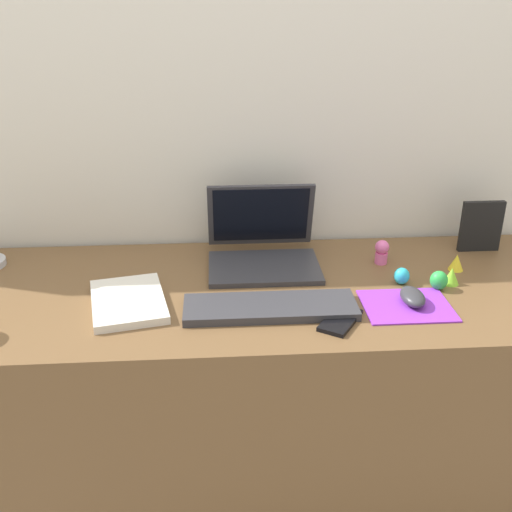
{
  "coord_description": "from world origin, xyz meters",
  "views": [
    {
      "loc": [
        -0.07,
        -1.36,
        1.44
      ],
      "look_at": [
        0.02,
        0.0,
        0.83
      ],
      "focal_mm": 42.19,
      "sensor_mm": 36.0,
      "label": 1
    }
  ],
  "objects": [
    {
      "name": "mouse",
      "position": [
        0.39,
        -0.11,
        0.76
      ],
      "size": [
        0.06,
        0.1,
        0.03
      ],
      "primitive_type": "ellipsoid",
      "color": "#333338",
      "rests_on": "mousepad"
    },
    {
      "name": "toy_figurine_pink",
      "position": [
        0.38,
        0.13,
        0.78
      ],
      "size": [
        0.04,
        0.04,
        0.07
      ],
      "color": "pink",
      "rests_on": "desk"
    },
    {
      "name": "keyboard",
      "position": [
        0.05,
        -0.12,
        0.75
      ],
      "size": [
        0.41,
        0.13,
        0.02
      ],
      "primitive_type": "cube",
      "color": "#333338",
      "rests_on": "desk"
    },
    {
      "name": "toy_figurine_lime",
      "position": [
        0.53,
        -0.01,
        0.76
      ],
      "size": [
        0.04,
        0.04,
        0.05
      ],
      "primitive_type": "cone",
      "color": "#8CDB33",
      "rests_on": "desk"
    },
    {
      "name": "back_wall",
      "position": [
        0.0,
        0.35,
        0.84
      ],
      "size": [
        2.91,
        0.05,
        1.68
      ],
      "primitive_type": "cube",
      "color": "silver",
      "rests_on": "ground_plane"
    },
    {
      "name": "toy_figurine_yellow",
      "position": [
        0.57,
        0.07,
        0.76
      ],
      "size": [
        0.04,
        0.04,
        0.04
      ],
      "primitive_type": "cone",
      "color": "yellow",
      "rests_on": "desk"
    },
    {
      "name": "mousepad",
      "position": [
        0.38,
        -0.12,
        0.74
      ],
      "size": [
        0.21,
        0.17,
        0.0
      ],
      "primitive_type": "cube",
      "color": "purple",
      "rests_on": "desk"
    },
    {
      "name": "ground_plane",
      "position": [
        0.0,
        0.0,
        0.0
      ],
      "size": [
        6.0,
        6.0,
        0.0
      ],
      "primitive_type": "plane",
      "color": "gray"
    },
    {
      "name": "toy_figurine_cyan",
      "position": [
        0.4,
        0.0,
        0.76
      ],
      "size": [
        0.04,
        0.04,
        0.04
      ],
      "primitive_type": "ellipsoid",
      "color": "#28B7CC",
      "rests_on": "desk"
    },
    {
      "name": "laptop",
      "position": [
        0.05,
        0.17,
        0.79
      ],
      "size": [
        0.3,
        0.27,
        0.21
      ],
      "color": "#333338",
      "rests_on": "desk"
    },
    {
      "name": "notebook_pad",
      "position": [
        -0.29,
        -0.07,
        0.75
      ],
      "size": [
        0.22,
        0.27,
        0.02
      ],
      "primitive_type": "cube",
      "rotation": [
        0.0,
        0.0,
        0.21
      ],
      "color": "silver",
      "rests_on": "desk"
    },
    {
      "name": "toy_figurine_green",
      "position": [
        0.48,
        -0.04,
        0.76
      ],
      "size": [
        0.04,
        0.04,
        0.05
      ],
      "primitive_type": "ellipsoid",
      "color": "green",
      "rests_on": "desk"
    },
    {
      "name": "cell_phone",
      "position": [
        0.2,
        -0.18,
        0.74
      ],
      "size": [
        0.12,
        0.14,
        0.01
      ],
      "primitive_type": "cube",
      "rotation": [
        0.0,
        0.0,
        -0.58
      ],
      "color": "black",
      "rests_on": "desk"
    },
    {
      "name": "picture_frame",
      "position": [
        0.68,
        0.2,
        0.81
      ],
      "size": [
        0.12,
        0.02,
        0.15
      ],
      "primitive_type": "cube",
      "color": "black",
      "rests_on": "desk"
    },
    {
      "name": "desk",
      "position": [
        0.0,
        0.0,
        0.37
      ],
      "size": [
        1.71,
        0.62,
        0.74
      ],
      "primitive_type": "cube",
      "color": "brown",
      "rests_on": "ground_plane"
    }
  ]
}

